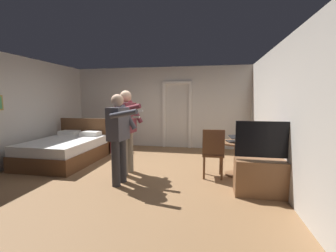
{
  "coord_description": "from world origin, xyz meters",
  "views": [
    {
      "loc": [
        1.64,
        -4.46,
        1.57
      ],
      "look_at": [
        0.75,
        0.14,
        1.01
      ],
      "focal_mm": 23.92,
      "sensor_mm": 36.0,
      "label": 1
    }
  ],
  "objects_px": {
    "person_blue_shirt": "(119,133)",
    "person_striped_shirt": "(127,126)",
    "bed": "(66,150)",
    "suitcase_dark": "(119,145)",
    "tv_flatscreen": "(266,173)",
    "bottle_on_table": "(244,137)",
    "laptop": "(236,140)",
    "side_table": "(236,153)",
    "wooden_chair": "(213,151)"
  },
  "relations": [
    {
      "from": "person_blue_shirt",
      "to": "wooden_chair",
      "type": "bearing_deg",
      "value": 20.9
    },
    {
      "from": "side_table",
      "to": "wooden_chair",
      "type": "height_order",
      "value": "wooden_chair"
    },
    {
      "from": "side_table",
      "to": "bottle_on_table",
      "type": "relative_size",
      "value": 2.44
    },
    {
      "from": "bed",
      "to": "person_blue_shirt",
      "type": "distance_m",
      "value": 2.34
    },
    {
      "from": "laptop",
      "to": "bed",
      "type": "bearing_deg",
      "value": 175.92
    },
    {
      "from": "side_table",
      "to": "person_striped_shirt",
      "type": "bearing_deg",
      "value": -171.52
    },
    {
      "from": "laptop",
      "to": "person_striped_shirt",
      "type": "xyz_separation_m",
      "value": [
        -2.22,
        -0.29,
        0.27
      ]
    },
    {
      "from": "bottle_on_table",
      "to": "suitcase_dark",
      "type": "xyz_separation_m",
      "value": [
        -3.3,
        1.48,
        -0.61
      ]
    },
    {
      "from": "person_blue_shirt",
      "to": "bottle_on_table",
      "type": "bearing_deg",
      "value": 20.01
    },
    {
      "from": "laptop",
      "to": "bottle_on_table",
      "type": "bearing_deg",
      "value": -13.93
    },
    {
      "from": "bed",
      "to": "person_striped_shirt",
      "type": "xyz_separation_m",
      "value": [
        1.85,
        -0.58,
        0.71
      ]
    },
    {
      "from": "bottle_on_table",
      "to": "suitcase_dark",
      "type": "distance_m",
      "value": 3.66
    },
    {
      "from": "side_table",
      "to": "suitcase_dark",
      "type": "bearing_deg",
      "value": 156.17
    },
    {
      "from": "laptop",
      "to": "suitcase_dark",
      "type": "relative_size",
      "value": 0.88
    },
    {
      "from": "tv_flatscreen",
      "to": "suitcase_dark",
      "type": "bearing_deg",
      "value": 146.56
    },
    {
      "from": "wooden_chair",
      "to": "person_striped_shirt",
      "type": "height_order",
      "value": "person_striped_shirt"
    },
    {
      "from": "person_blue_shirt",
      "to": "suitcase_dark",
      "type": "height_order",
      "value": "person_blue_shirt"
    },
    {
      "from": "wooden_chair",
      "to": "person_striped_shirt",
      "type": "relative_size",
      "value": 0.57
    },
    {
      "from": "bed",
      "to": "person_blue_shirt",
      "type": "bearing_deg",
      "value": -31.25
    },
    {
      "from": "bed",
      "to": "suitcase_dark",
      "type": "height_order",
      "value": "bed"
    },
    {
      "from": "laptop",
      "to": "person_striped_shirt",
      "type": "relative_size",
      "value": 0.24
    },
    {
      "from": "person_blue_shirt",
      "to": "suitcase_dark",
      "type": "distance_m",
      "value": 2.63
    },
    {
      "from": "laptop",
      "to": "tv_flatscreen",
      "type": "bearing_deg",
      "value": -66.48
    },
    {
      "from": "side_table",
      "to": "bed",
      "type": "bearing_deg",
      "value": 176.51
    },
    {
      "from": "bed",
      "to": "person_blue_shirt",
      "type": "xyz_separation_m",
      "value": [
        1.92,
        -1.17,
        0.65
      ]
    },
    {
      "from": "wooden_chair",
      "to": "person_striped_shirt",
      "type": "xyz_separation_m",
      "value": [
        -1.77,
        -0.06,
        0.47
      ]
    },
    {
      "from": "bed",
      "to": "side_table",
      "type": "distance_m",
      "value": 4.1
    },
    {
      "from": "tv_flatscreen",
      "to": "person_striped_shirt",
      "type": "distance_m",
      "value": 2.76
    },
    {
      "from": "side_table",
      "to": "wooden_chair",
      "type": "bearing_deg",
      "value": -149.94
    },
    {
      "from": "laptop",
      "to": "suitcase_dark",
      "type": "bearing_deg",
      "value": 155.43
    },
    {
      "from": "wooden_chair",
      "to": "side_table",
      "type": "bearing_deg",
      "value": 30.06
    },
    {
      "from": "bottle_on_table",
      "to": "wooden_chair",
      "type": "height_order",
      "value": "wooden_chair"
    },
    {
      "from": "wooden_chair",
      "to": "suitcase_dark",
      "type": "relative_size",
      "value": 2.12
    },
    {
      "from": "person_striped_shirt",
      "to": "wooden_chair",
      "type": "bearing_deg",
      "value": 1.99
    },
    {
      "from": "bottle_on_table",
      "to": "wooden_chair",
      "type": "distance_m",
      "value": 0.7
    },
    {
      "from": "tv_flatscreen",
      "to": "bottle_on_table",
      "type": "distance_m",
      "value": 0.99
    },
    {
      "from": "laptop",
      "to": "bottle_on_table",
      "type": "xyz_separation_m",
      "value": [
        0.16,
        -0.04,
        0.07
      ]
    },
    {
      "from": "tv_flatscreen",
      "to": "person_striped_shirt",
      "type": "relative_size",
      "value": 0.7
    },
    {
      "from": "person_blue_shirt",
      "to": "side_table",
      "type": "bearing_deg",
      "value": 23.01
    },
    {
      "from": "bed",
      "to": "bottle_on_table",
      "type": "distance_m",
      "value": 4.27
    },
    {
      "from": "side_table",
      "to": "bottle_on_table",
      "type": "bearing_deg",
      "value": -29.74
    },
    {
      "from": "bottle_on_table",
      "to": "tv_flatscreen",
      "type": "bearing_deg",
      "value": -74.78
    },
    {
      "from": "bed",
      "to": "person_striped_shirt",
      "type": "bearing_deg",
      "value": -17.48
    },
    {
      "from": "tv_flatscreen",
      "to": "bottle_on_table",
      "type": "xyz_separation_m",
      "value": [
        -0.23,
        0.86,
        0.45
      ]
    },
    {
      "from": "bottle_on_table",
      "to": "laptop",
      "type": "bearing_deg",
      "value": 166.07
    },
    {
      "from": "laptop",
      "to": "bottle_on_table",
      "type": "height_order",
      "value": "bottle_on_table"
    },
    {
      "from": "side_table",
      "to": "suitcase_dark",
      "type": "distance_m",
      "value": 3.46
    },
    {
      "from": "person_blue_shirt",
      "to": "person_striped_shirt",
      "type": "relative_size",
      "value": 0.95
    },
    {
      "from": "laptop",
      "to": "suitcase_dark",
      "type": "distance_m",
      "value": 3.5
    },
    {
      "from": "side_table",
      "to": "laptop",
      "type": "height_order",
      "value": "laptop"
    }
  ]
}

